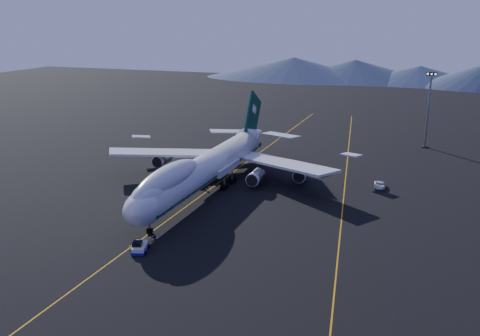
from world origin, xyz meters
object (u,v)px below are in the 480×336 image
(pushback_tug, at_px, (140,248))
(service_van, at_px, (379,185))
(floodlight_mast, at_px, (428,110))
(boeing_747, at_px, (207,167))

(pushback_tug, bearing_deg, service_van, 37.61)
(floodlight_mast, bearing_deg, service_van, -100.46)
(boeing_747, bearing_deg, pushback_tug, -85.94)
(service_van, relative_size, floodlight_mast, 0.22)
(boeing_747, xyz_separation_m, service_van, (37.15, 16.51, -5.11))
(service_van, bearing_deg, boeing_747, -163.07)
(pushback_tug, xyz_separation_m, service_van, (34.73, 50.57, 0.09))
(boeing_747, bearing_deg, service_van, 23.97)
(pushback_tug, distance_m, service_van, 61.35)
(service_van, xyz_separation_m, floodlight_mast, (8.60, 46.58, 10.98))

